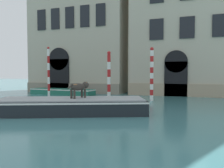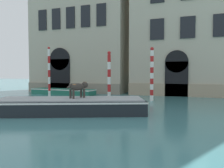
{
  "view_description": "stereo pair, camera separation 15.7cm",
  "coord_description": "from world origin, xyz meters",
  "px_view_note": "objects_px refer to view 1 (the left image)",
  "views": [
    {
      "loc": [
        8.67,
        -2.27,
        1.94
      ],
      "look_at": [
        4.01,
        11.91,
        1.2
      ],
      "focal_mm": 35.0,
      "sensor_mm": 36.0,
      "label": 1
    },
    {
      "loc": [
        8.82,
        -2.22,
        1.94
      ],
      "look_at": [
        4.01,
        11.91,
        1.2
      ],
      "focal_mm": 35.0,
      "sensor_mm": 36.0,
      "label": 2
    }
  ],
  "objects_px": {
    "boat_foreground": "(72,105)",
    "mooring_pole_0": "(152,74)",
    "dog_on_deck": "(80,87)",
    "boat_moored_near_palazzo": "(62,92)",
    "mooring_pole_1": "(49,72)",
    "mooring_pole_2": "(109,75)"
  },
  "relations": [
    {
      "from": "mooring_pole_0",
      "to": "mooring_pole_2",
      "type": "bearing_deg",
      "value": -178.91
    },
    {
      "from": "boat_foreground",
      "to": "boat_moored_near_palazzo",
      "type": "bearing_deg",
      "value": 102.41
    },
    {
      "from": "boat_foreground",
      "to": "mooring_pole_0",
      "type": "relative_size",
      "value": 1.97
    },
    {
      "from": "mooring_pole_2",
      "to": "mooring_pole_0",
      "type": "bearing_deg",
      "value": 1.09
    },
    {
      "from": "boat_foreground",
      "to": "mooring_pole_2",
      "type": "distance_m",
      "value": 6.18
    },
    {
      "from": "dog_on_deck",
      "to": "boat_moored_near_palazzo",
      "type": "xyz_separation_m",
      "value": [
        -5.67,
        7.77,
        -0.98
      ]
    },
    {
      "from": "mooring_pole_1",
      "to": "mooring_pole_2",
      "type": "distance_m",
      "value": 4.86
    },
    {
      "from": "mooring_pole_1",
      "to": "dog_on_deck",
      "type": "bearing_deg",
      "value": -44.3
    },
    {
      "from": "boat_foreground",
      "to": "boat_moored_near_palazzo",
      "type": "height_order",
      "value": "boat_foreground"
    },
    {
      "from": "mooring_pole_1",
      "to": "boat_moored_near_palazzo",
      "type": "bearing_deg",
      "value": 98.4
    },
    {
      "from": "dog_on_deck",
      "to": "mooring_pole_0",
      "type": "height_order",
      "value": "mooring_pole_0"
    },
    {
      "from": "boat_foreground",
      "to": "boat_moored_near_palazzo",
      "type": "xyz_separation_m",
      "value": [
        -5.37,
        8.02,
        -0.11
      ]
    },
    {
      "from": "boat_moored_near_palazzo",
      "to": "mooring_pole_1",
      "type": "xyz_separation_m",
      "value": [
        0.39,
        -2.61,
        1.74
      ]
    },
    {
      "from": "dog_on_deck",
      "to": "mooring_pole_1",
      "type": "relative_size",
      "value": 0.28
    },
    {
      "from": "boat_foreground",
      "to": "dog_on_deck",
      "type": "height_order",
      "value": "dog_on_deck"
    },
    {
      "from": "mooring_pole_0",
      "to": "mooring_pole_1",
      "type": "relative_size",
      "value": 0.94
    },
    {
      "from": "mooring_pole_1",
      "to": "mooring_pole_2",
      "type": "bearing_deg",
      "value": 7.05
    },
    {
      "from": "dog_on_deck",
      "to": "boat_moored_near_palazzo",
      "type": "height_order",
      "value": "dog_on_deck"
    },
    {
      "from": "boat_foreground",
      "to": "mooring_pole_2",
      "type": "relative_size",
      "value": 2.08
    },
    {
      "from": "boat_moored_near_palazzo",
      "to": "mooring_pole_1",
      "type": "relative_size",
      "value": 1.57
    },
    {
      "from": "mooring_pole_0",
      "to": "mooring_pole_1",
      "type": "bearing_deg",
      "value": -175.3
    },
    {
      "from": "dog_on_deck",
      "to": "mooring_pole_2",
      "type": "distance_m",
      "value": 5.8
    }
  ]
}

